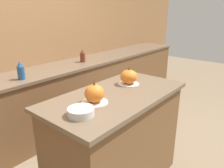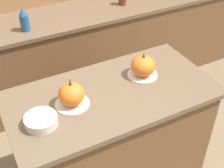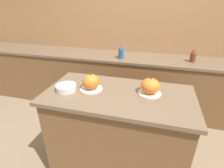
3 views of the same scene
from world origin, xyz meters
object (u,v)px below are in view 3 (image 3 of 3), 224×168
Objects in this scene: pumpkin_cake_right at (150,86)px; pumpkin_cake_left at (91,82)px; bottle_tall at (121,52)px; bottle_short at (193,56)px; mixing_bowl at (66,88)px.

pumpkin_cake_left is at bearing -173.64° from pumpkin_cake_right.
pumpkin_cake_right is 0.98× the size of bottle_tall.
bottle_short is (0.50, 1.17, -0.03)m from pumpkin_cake_right.
bottle_short is (0.99, 0.10, -0.01)m from bottle_tall.
mixing_bowl is (-1.23, -1.31, -0.01)m from bottle_short.
pumpkin_cake_left is at bearing -91.36° from bottle_tall.
bottle_short is at bearing 50.43° from pumpkin_cake_left.
mixing_bowl is (-0.23, -1.21, -0.02)m from bottle_tall.
pumpkin_cake_right is 1.10× the size of mixing_bowl.
bottle_tall reaches higher than bottle_short.
pumpkin_cake_left reaches higher than mixing_bowl.
pumpkin_cake_right reaches higher than bottle_tall.
pumpkin_cake_left reaches higher than bottle_tall.
mixing_bowl is (-0.21, -0.08, -0.04)m from pumpkin_cake_left.
bottle_short reaches higher than mixing_bowl.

